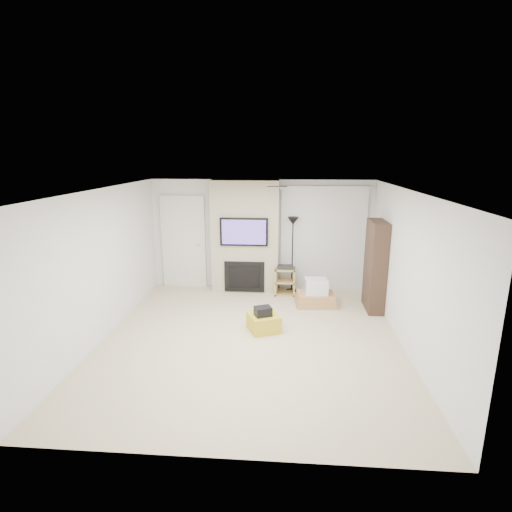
# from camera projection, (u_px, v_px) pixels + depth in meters

# --- Properties ---
(floor) EXTENTS (5.00, 5.50, 0.00)m
(floor) POSITION_uv_depth(u_px,v_px,m) (251.00, 339.00, 6.77)
(floor) COLOR beige
(floor) RESTS_ON ground
(ceiling) EXTENTS (5.00, 5.50, 0.00)m
(ceiling) POSITION_uv_depth(u_px,v_px,m) (250.00, 191.00, 6.15)
(ceiling) COLOR white
(ceiling) RESTS_ON wall_back
(wall_back) EXTENTS (5.00, 0.00, 2.50)m
(wall_back) POSITION_uv_depth(u_px,v_px,m) (261.00, 235.00, 9.11)
(wall_back) COLOR silver
(wall_back) RESTS_ON ground
(wall_front) EXTENTS (5.00, 0.00, 2.50)m
(wall_front) POSITION_uv_depth(u_px,v_px,m) (224.00, 348.00, 3.80)
(wall_front) COLOR silver
(wall_front) RESTS_ON ground
(wall_left) EXTENTS (0.00, 5.50, 2.50)m
(wall_left) POSITION_uv_depth(u_px,v_px,m) (101.00, 265.00, 6.64)
(wall_left) COLOR silver
(wall_left) RESTS_ON ground
(wall_right) EXTENTS (0.00, 5.50, 2.50)m
(wall_right) POSITION_uv_depth(u_px,v_px,m) (408.00, 272.00, 6.27)
(wall_right) COLOR silver
(wall_right) RESTS_ON ground
(hvac_vent) EXTENTS (0.35, 0.18, 0.01)m
(hvac_vent) POSITION_uv_depth(u_px,v_px,m) (277.00, 187.00, 6.89)
(hvac_vent) COLOR silver
(hvac_vent) RESTS_ON ceiling
(ottoman) EXTENTS (0.66, 0.66, 0.30)m
(ottoman) POSITION_uv_depth(u_px,v_px,m) (264.00, 322.00, 7.07)
(ottoman) COLOR gold
(ottoman) RESTS_ON floor
(black_bag) EXTENTS (0.34, 0.31, 0.16)m
(black_bag) POSITION_uv_depth(u_px,v_px,m) (263.00, 311.00, 6.97)
(black_bag) COLOR black
(black_bag) RESTS_ON ottoman
(fireplace_wall) EXTENTS (1.50, 0.47, 2.50)m
(fireplace_wall) POSITION_uv_depth(u_px,v_px,m) (245.00, 237.00, 8.94)
(fireplace_wall) COLOR #B2A889
(fireplace_wall) RESTS_ON floor
(entry_door) EXTENTS (1.02, 0.11, 2.14)m
(entry_door) POSITION_uv_depth(u_px,v_px,m) (184.00, 242.00, 9.26)
(entry_door) COLOR silver
(entry_door) RESTS_ON floor
(vertical_blinds) EXTENTS (1.98, 0.10, 2.37)m
(vertical_blinds) POSITION_uv_depth(u_px,v_px,m) (323.00, 235.00, 8.95)
(vertical_blinds) COLOR silver
(vertical_blinds) RESTS_ON floor
(floor_lamp) EXTENTS (0.25, 0.25, 1.71)m
(floor_lamp) POSITION_uv_depth(u_px,v_px,m) (293.00, 233.00, 8.79)
(floor_lamp) COLOR black
(floor_lamp) RESTS_ON floor
(av_stand) EXTENTS (0.45, 0.38, 0.66)m
(av_stand) POSITION_uv_depth(u_px,v_px,m) (285.00, 279.00, 8.86)
(av_stand) COLOR tan
(av_stand) RESTS_ON floor
(box_stack) EXTENTS (0.87, 0.68, 0.55)m
(box_stack) POSITION_uv_depth(u_px,v_px,m) (316.00, 295.00, 8.27)
(box_stack) COLOR #B5804F
(box_stack) RESTS_ON floor
(bookshelf) EXTENTS (0.30, 0.80, 1.80)m
(bookshelf) POSITION_uv_depth(u_px,v_px,m) (375.00, 266.00, 7.88)
(bookshelf) COLOR #2F2017
(bookshelf) RESTS_ON floor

